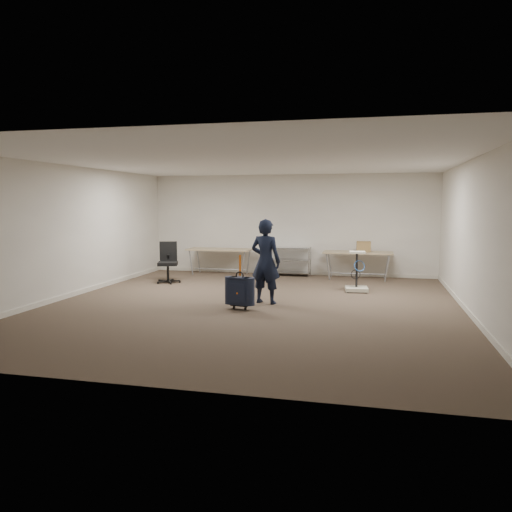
# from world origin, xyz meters

# --- Properties ---
(ground) EXTENTS (9.00, 9.00, 0.00)m
(ground) POSITION_xyz_m (0.00, 0.00, 0.00)
(ground) COLOR #433228
(ground) RESTS_ON ground
(room_shell) EXTENTS (8.00, 9.00, 9.00)m
(room_shell) POSITION_xyz_m (0.00, 1.38, 0.05)
(room_shell) COLOR beige
(room_shell) RESTS_ON ground
(folding_table_left) EXTENTS (1.80, 0.75, 0.73)m
(folding_table_left) POSITION_xyz_m (-1.90, 3.95, 0.68)
(folding_table_left) COLOR #917F58
(folding_table_left) RESTS_ON ground
(folding_table_right) EXTENTS (1.80, 0.75, 0.73)m
(folding_table_right) POSITION_xyz_m (1.90, 3.95, 0.68)
(folding_table_right) COLOR #917F58
(folding_table_right) RESTS_ON ground
(wire_shelf) EXTENTS (1.22, 0.47, 0.80)m
(wire_shelf) POSITION_xyz_m (0.00, 4.20, 0.44)
(wire_shelf) COLOR #BABCC1
(wire_shelf) RESTS_ON ground
(person) EXTENTS (0.69, 0.52, 1.69)m
(person) POSITION_xyz_m (0.21, 0.29, 0.85)
(person) COLOR black
(person) RESTS_ON ground
(suitcase) EXTENTS (0.41, 0.27, 1.04)m
(suitcase) POSITION_xyz_m (-0.14, -0.41, 0.35)
(suitcase) COLOR #161832
(suitcase) RESTS_ON ground
(office_chair) EXTENTS (0.63, 0.63, 1.03)m
(office_chair) POSITION_xyz_m (-2.75, 2.29, 0.31)
(office_chair) COLOR black
(office_chair) RESTS_ON ground
(equipment_cart) EXTENTS (0.55, 0.55, 0.92)m
(equipment_cart) POSITION_xyz_m (1.94, 2.07, 0.24)
(equipment_cart) COLOR beige
(equipment_cart) RESTS_ON ground
(cardboard_box) EXTENTS (0.38, 0.30, 0.27)m
(cardboard_box) POSITION_xyz_m (2.04, 4.04, 0.86)
(cardboard_box) COLOR #9F784A
(cardboard_box) RESTS_ON folding_table_right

